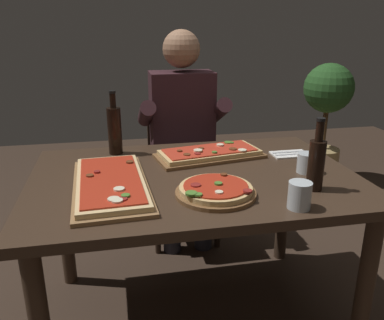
# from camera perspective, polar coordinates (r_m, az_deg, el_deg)

# --- Properties ---
(ground_plane) EXTENTS (6.40, 6.40, 0.00)m
(ground_plane) POSITION_cam_1_polar(r_m,az_deg,el_deg) (2.11, 0.28, -21.13)
(ground_plane) COLOR #38281E
(dining_table) EXTENTS (1.40, 0.96, 0.74)m
(dining_table) POSITION_cam_1_polar(r_m,az_deg,el_deg) (1.77, 0.32, -4.97)
(dining_table) COLOR #3D2B1E
(dining_table) RESTS_ON ground_plane
(pizza_rectangular_front) EXTENTS (0.55, 0.32, 0.05)m
(pizza_rectangular_front) POSITION_cam_1_polar(r_m,az_deg,el_deg) (1.94, 2.54, 0.92)
(pizza_rectangular_front) COLOR brown
(pizza_rectangular_front) RESTS_ON dining_table
(pizza_rectangular_left) EXTENTS (0.32, 0.63, 0.05)m
(pizza_rectangular_left) POSITION_cam_1_polar(r_m,az_deg,el_deg) (1.62, -11.56, -3.29)
(pizza_rectangular_left) COLOR olive
(pizza_rectangular_left) RESTS_ON dining_table
(pizza_round_far) EXTENTS (0.31, 0.31, 0.05)m
(pizza_round_far) POSITION_cam_1_polar(r_m,az_deg,el_deg) (1.52, 3.39, -4.37)
(pizza_round_far) COLOR brown
(pizza_round_far) RESTS_ON dining_table
(wine_bottle_dark) EXTENTS (0.06, 0.06, 0.29)m
(wine_bottle_dark) POSITION_cam_1_polar(r_m,az_deg,el_deg) (1.62, 17.35, -0.33)
(wine_bottle_dark) COLOR black
(wine_bottle_dark) RESTS_ON dining_table
(oil_bottle_amber) EXTENTS (0.07, 0.07, 0.32)m
(oil_bottle_amber) POSITION_cam_1_polar(r_m,az_deg,el_deg) (2.01, -11.02, 4.36)
(oil_bottle_amber) COLOR black
(oil_bottle_amber) RESTS_ON dining_table
(tumbler_near_camera) EXTENTS (0.08, 0.08, 0.09)m
(tumbler_near_camera) POSITION_cam_1_polar(r_m,az_deg,el_deg) (1.82, 16.03, -0.57)
(tumbler_near_camera) COLOR silver
(tumbler_near_camera) RESTS_ON dining_table
(tumbler_far_side) EXTENTS (0.08, 0.08, 0.10)m
(tumbler_far_side) POSITION_cam_1_polar(r_m,az_deg,el_deg) (1.46, 15.13, -4.89)
(tumbler_far_side) COLOR silver
(tumbler_far_side) RESTS_ON dining_table
(napkin_cutlery_set) EXTENTS (0.18, 0.11, 0.01)m
(napkin_cutlery_set) POSITION_cam_1_polar(r_m,az_deg,el_deg) (2.04, 13.82, 0.82)
(napkin_cutlery_set) COLOR white
(napkin_cutlery_set) RESTS_ON dining_table
(diner_chair) EXTENTS (0.44, 0.44, 0.87)m
(diner_chair) POSITION_cam_1_polar(r_m,az_deg,el_deg) (2.62, -1.68, -0.50)
(diner_chair) COLOR black
(diner_chair) RESTS_ON ground_plane
(seated_diner) EXTENTS (0.53, 0.41, 1.33)m
(seated_diner) POSITION_cam_1_polar(r_m,az_deg,el_deg) (2.43, -1.26, 4.25)
(seated_diner) COLOR #23232D
(seated_diner) RESTS_ON ground_plane
(potted_plant_corner) EXTENTS (0.42, 0.42, 1.04)m
(potted_plant_corner) POSITION_cam_1_polar(r_m,az_deg,el_deg) (3.70, 18.67, 6.89)
(potted_plant_corner) COLOR tan
(potted_plant_corner) RESTS_ON ground_plane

